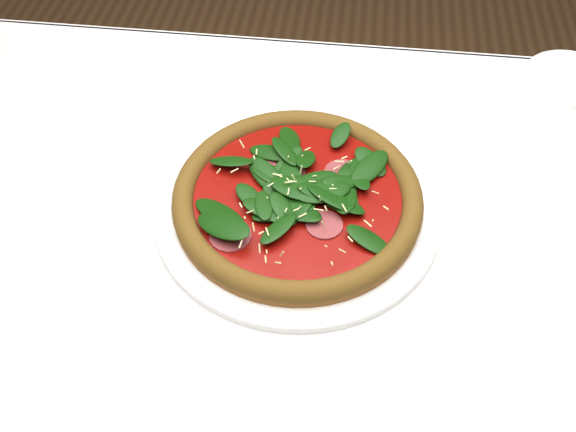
# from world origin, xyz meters

# --- Properties ---
(ground) EXTENTS (6.00, 6.00, 0.00)m
(ground) POSITION_xyz_m (0.00, 0.00, 0.00)
(ground) COLOR brown
(ground) RESTS_ON ground
(dining_table) EXTENTS (1.21, 0.81, 0.75)m
(dining_table) POSITION_xyz_m (0.00, 0.00, 0.65)
(dining_table) COLOR silver
(dining_table) RESTS_ON ground
(plate) EXTENTS (0.39, 0.39, 0.02)m
(plate) POSITION_xyz_m (0.02, 0.00, 0.76)
(plate) COLOR white
(plate) RESTS_ON dining_table
(pizza) EXTENTS (0.40, 0.40, 0.04)m
(pizza) POSITION_xyz_m (0.02, 0.00, 0.78)
(pizza) COLOR #9B6325
(pizza) RESTS_ON plate
(saucer_far) EXTENTS (0.15, 0.15, 0.01)m
(saucer_far) POSITION_xyz_m (0.45, 0.34, 0.76)
(saucer_far) COLOR white
(saucer_far) RESTS_ON dining_table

